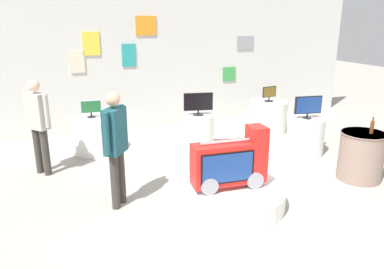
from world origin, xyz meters
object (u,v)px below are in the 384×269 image
tv_on_far_right (269,93)px  display_pedestal_far_right (268,116)px  main_display_pedestal (228,195)px  side_table_round (361,156)px  display_pedestal_center_rear (198,132)px  display_pedestal_right_rear (93,135)px  tv_on_right_rear (91,108)px  bottle_on_side_table (372,127)px  tv_on_left_rear (308,106)px  novelty_firetruck_tv (230,164)px  display_pedestal_left_rear (305,136)px  tv_on_center_rear (198,103)px  shopper_browsing_rear (116,141)px  shopper_browsing_near_truck (38,120)px

tv_on_far_right → display_pedestal_far_right: bearing=80.7°
main_display_pedestal → side_table_round: size_ratio=2.01×
display_pedestal_center_rear → display_pedestal_right_rear: 2.13m
tv_on_right_rear → bottle_on_side_table: 5.10m
display_pedestal_right_rear → display_pedestal_far_right: (4.09, -0.01, 0.00)m
tv_on_left_rear → side_table_round: 1.48m
novelty_firetruck_tv → display_pedestal_far_right: size_ratio=1.23×
display_pedestal_right_rear → bottle_on_side_table: size_ratio=3.03×
tv_on_left_rear → display_pedestal_far_right: bearing=84.8°
novelty_firetruck_tv → display_pedestal_right_rear: (-1.56, 3.01, -0.27)m
novelty_firetruck_tv → display_pedestal_left_rear: novelty_firetruck_tv is taller
display_pedestal_left_rear → display_pedestal_far_right: 1.62m
main_display_pedestal → display_pedestal_left_rear: display_pedestal_left_rear is taller
tv_on_center_rear → display_pedestal_right_rear: bearing=163.6°
display_pedestal_center_rear → tv_on_center_rear: size_ratio=1.24×
side_table_round → shopper_browsing_rear: shopper_browsing_rear is taller
tv_on_center_rear → bottle_on_side_table: bearing=-50.2°
display_pedestal_far_right → shopper_browsing_rear: bearing=-148.8°
shopper_browsing_near_truck → shopper_browsing_rear: 1.92m
side_table_round → tv_on_left_rear: bearing=93.1°
side_table_round → shopper_browsing_rear: (-3.96, 0.54, 0.56)m
display_pedestal_center_rear → display_pedestal_right_rear: (-2.05, 0.60, 0.00)m
tv_on_center_rear → shopper_browsing_near_truck: size_ratio=0.35×
side_table_round → shopper_browsing_near_truck: size_ratio=0.49×
main_display_pedestal → display_pedestal_center_rear: display_pedestal_center_rear is taller
tv_on_center_rear → display_pedestal_center_rear: bearing=101.6°
tv_on_left_rear → side_table_round: (0.07, -1.37, -0.56)m
tv_on_right_rear → display_pedestal_far_right: size_ratio=0.45×
display_pedestal_right_rear → tv_on_right_rear: 0.56m
shopper_browsing_rear → tv_on_far_right: bearing=31.1°
display_pedestal_center_rear → novelty_firetruck_tv: bearing=-101.3°
tv_on_far_right → bottle_on_side_table: bottle_on_side_table is taller
novelty_firetruck_tv → display_pedestal_right_rear: novelty_firetruck_tv is taller
shopper_browsing_near_truck → shopper_browsing_rear: bearing=-58.1°
tv_on_far_right → side_table_round: size_ratio=0.47×
display_pedestal_right_rear → bottle_on_side_table: (4.09, -3.05, 0.57)m
display_pedestal_center_rear → tv_on_center_rear: bearing=-78.4°
novelty_firetruck_tv → side_table_round: size_ratio=1.34×
shopper_browsing_near_truck → shopper_browsing_rear: shopper_browsing_rear is taller
tv_on_center_rear → display_pedestal_right_rear: tv_on_center_rear is taller
display_pedestal_left_rear → shopper_browsing_rear: (-3.88, -0.83, 0.62)m
display_pedestal_center_rear → shopper_browsing_rear: bearing=-137.1°
tv_on_center_rear → display_pedestal_right_rear: size_ratio=0.70×
shopper_browsing_rear → tv_on_center_rear: bearing=42.8°
bottle_on_side_table → novelty_firetruck_tv: bearing=178.9°
tv_on_center_rear → tv_on_right_rear: size_ratio=1.44×
display_pedestal_left_rear → display_pedestal_far_right: same height
main_display_pedestal → display_pedestal_far_right: display_pedestal_far_right is taller
display_pedestal_left_rear → bottle_on_side_table: 1.55m
novelty_firetruck_tv → shopper_browsing_near_truck: 3.36m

